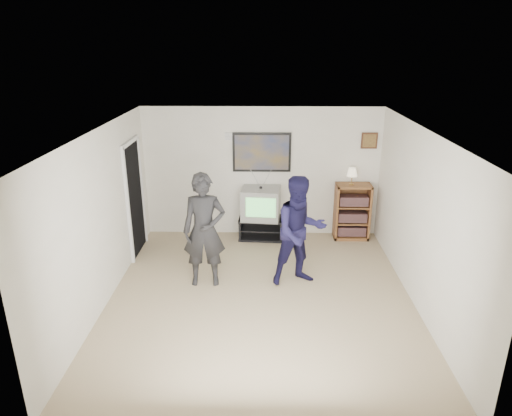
{
  "coord_description": "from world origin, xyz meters",
  "views": [
    {
      "loc": [
        0.04,
        -5.94,
        3.62
      ],
      "look_at": [
        -0.08,
        0.79,
        1.15
      ],
      "focal_mm": 32.0,
      "sensor_mm": 36.0,
      "label": 1
    }
  ],
  "objects_px": {
    "crt_television": "(261,203)",
    "bookshelf": "(352,212)",
    "person_tall": "(204,230)",
    "person_short": "(300,231)",
    "media_stand": "(261,228)"
  },
  "relations": [
    {
      "from": "person_tall",
      "to": "person_short",
      "type": "relative_size",
      "value": 1.03
    },
    {
      "from": "person_tall",
      "to": "person_short",
      "type": "bearing_deg",
      "value": -1.55
    },
    {
      "from": "crt_television",
      "to": "person_tall",
      "type": "xyz_separation_m",
      "value": [
        -0.85,
        -1.77,
        0.18
      ]
    },
    {
      "from": "person_tall",
      "to": "person_short",
      "type": "xyz_separation_m",
      "value": [
        1.46,
        0.05,
        -0.03
      ]
    },
    {
      "from": "bookshelf",
      "to": "person_short",
      "type": "bearing_deg",
      "value": -122.81
    },
    {
      "from": "media_stand",
      "to": "person_short",
      "type": "relative_size",
      "value": 0.5
    },
    {
      "from": "media_stand",
      "to": "bookshelf",
      "type": "distance_m",
      "value": 1.78
    },
    {
      "from": "crt_television",
      "to": "person_tall",
      "type": "distance_m",
      "value": 1.97
    },
    {
      "from": "bookshelf",
      "to": "person_short",
      "type": "height_order",
      "value": "person_short"
    },
    {
      "from": "media_stand",
      "to": "person_short",
      "type": "xyz_separation_m",
      "value": [
        0.61,
        -1.71,
        0.66
      ]
    },
    {
      "from": "bookshelf",
      "to": "person_short",
      "type": "relative_size",
      "value": 0.62
    },
    {
      "from": "crt_television",
      "to": "bookshelf",
      "type": "xyz_separation_m",
      "value": [
        1.75,
        0.05,
        -0.18
      ]
    },
    {
      "from": "bookshelf",
      "to": "person_tall",
      "type": "distance_m",
      "value": 3.19
    },
    {
      "from": "person_short",
      "to": "bookshelf",
      "type": "bearing_deg",
      "value": 40.25
    },
    {
      "from": "person_tall",
      "to": "person_short",
      "type": "height_order",
      "value": "person_tall"
    }
  ]
}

